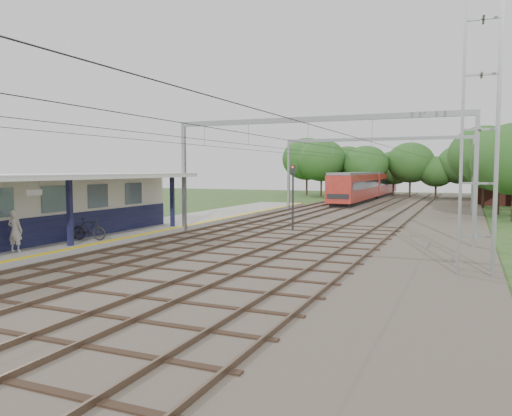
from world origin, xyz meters
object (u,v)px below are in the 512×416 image
Objects in this scene: bicycle at (89,229)px; person at (15,231)px; train at (369,185)px; signal_post at (293,190)px.

person is at bearing 162.65° from bicycle.
train reaches higher than bicycle.
signal_post is at bearing -87.09° from train.
signal_post is (7.72, 10.01, 1.77)m from bicycle.
signal_post is (8.18, 14.17, 1.40)m from person.
train is at bearing 76.79° from signal_post.
bicycle is 0.06× the size of train.
person reaches higher than bicycle.
train is 36.47m from signal_post.
person is 16.42m from signal_post.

